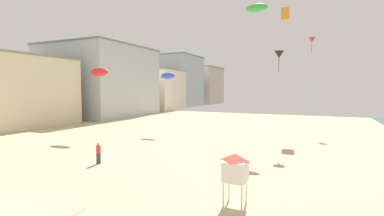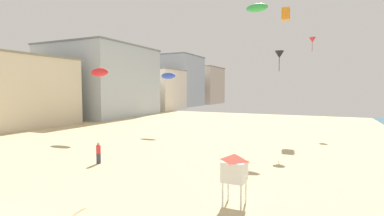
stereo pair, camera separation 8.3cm
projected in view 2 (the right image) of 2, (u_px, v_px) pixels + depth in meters
The scene contains 12 objects.
boardwalk_hotel_mid at pixel (101, 82), 60.47m from camera, with size 18.35×19.82×14.66m.
boardwalk_hotel_far at pixel (151, 90), 78.13m from camera, with size 16.90×12.36×11.02m.
boardwalk_hotel_distant at pixel (179, 81), 93.61m from camera, with size 12.13×16.26×16.74m.
boardwalk_hotel_furthest at pixel (202, 85), 111.45m from camera, with size 13.73×16.96×14.30m.
kite_flyer at pixel (98, 152), 21.27m from camera, with size 0.34×0.34×1.64m.
lifeguard_stand at pixel (235, 168), 13.57m from camera, with size 1.10×1.10×2.55m.
kite_green_parafoil at pixel (257, 8), 30.16m from camera, with size 2.33×0.65×0.91m.
kite_blue_parafoil at pixel (168, 76), 37.27m from camera, with size 2.12×0.59×0.83m.
kite_orange_box at pixel (286, 14), 37.37m from camera, with size 1.00×1.00×1.57m.
kite_red_delta at pixel (312, 40), 38.81m from camera, with size 0.88×0.88×1.99m.
kite_black_delta at pixel (279, 55), 27.91m from camera, with size 0.90×0.90×2.04m.
kite_red_parafoil at pixel (99, 72), 33.40m from camera, with size 2.63×0.73×1.02m.
Camera 2 is at (13.11, -4.63, 5.66)m, focal length 26.19 mm.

